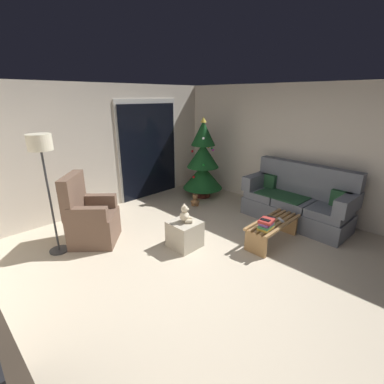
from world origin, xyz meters
The scene contains 17 objects.
ground_plane centered at (0.00, 0.00, 0.00)m, with size 7.00×7.00×0.00m, color beige.
wall_back centered at (0.00, 3.06, 1.25)m, with size 5.72×0.12×2.50m, color beige.
wall_right centered at (2.86, 0.00, 1.25)m, with size 0.12×6.00×2.50m, color beige.
patio_door_frame centered at (1.28, 2.99, 1.10)m, with size 1.60×0.02×2.20m, color silver.
patio_door_glass centered at (1.28, 2.97, 1.05)m, with size 1.50×0.02×2.10m, color black.
couch centered at (2.32, -0.16, 0.40)m, with size 0.87×1.97×1.08m.
coffee_table centered at (1.28, -0.26, 0.25)m, with size 1.10×0.40×0.38m.
remote_silver centered at (1.38, -0.33, 0.39)m, with size 0.04×0.16×0.02m, color #ADADB2.
remote_graphite centered at (1.37, -0.17, 0.39)m, with size 0.04×0.16×0.02m, color #333338.
book_stack centered at (0.94, -0.32, 0.45)m, with size 0.27×0.22×0.16m.
cell_phone centered at (0.92, -0.31, 0.54)m, with size 0.07×0.14×0.01m, color black.
christmas_tree centered at (2.07, 2.01, 0.82)m, with size 0.92×0.92×1.83m.
armchair centered at (-0.77, 1.84, 0.40)m, with size 0.97×0.97×1.13m.
floor_lamp centered at (-1.28, 1.92, 1.51)m, with size 0.32×0.32×1.78m.
ottoman centered at (0.19, 0.66, 0.21)m, with size 0.44×0.44×0.42m, color #B2A893.
teddy_bear_cream centered at (0.20, 0.65, 0.54)m, with size 0.22×0.21×0.29m.
teddy_bear_chestnut_by_tree centered at (1.49, 1.70, 0.12)m, with size 0.21×0.21×0.29m.
Camera 1 is at (-2.44, -2.14, 2.27)m, focal length 25.69 mm.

